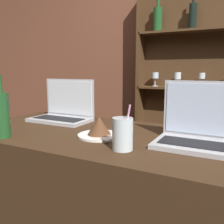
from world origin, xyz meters
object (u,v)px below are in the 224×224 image
Objects in this scene: cake_plate at (99,128)px; wine_bottle_green at (1,114)px; water_glass at (123,134)px; laptop_near at (64,111)px; laptop_far at (196,130)px.

wine_bottle_green reaches higher than cake_plate.
wine_bottle_green is (-0.37, -0.21, 0.07)m from cake_plate.
water_glass is 0.62× the size of wine_bottle_green.
laptop_near is at bearing 147.97° from water_glass.
wine_bottle_green is (-0.55, -0.09, 0.04)m from water_glass.
cake_plate is (0.37, -0.22, -0.02)m from laptop_near.
cake_plate is (-0.41, -0.07, -0.02)m from laptop_far.
laptop_far is 0.41m from cake_plate.
cake_plate is 0.70× the size of wine_bottle_green.
laptop_far reaches higher than cake_plate.
cake_plate is at bearing 29.31° from wine_bottle_green.
laptop_near is 0.43m from wine_bottle_green.
water_glass is at bearing -35.02° from cake_plate.
laptop_far is 1.56× the size of cake_plate.
laptop_far is 1.75× the size of water_glass.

